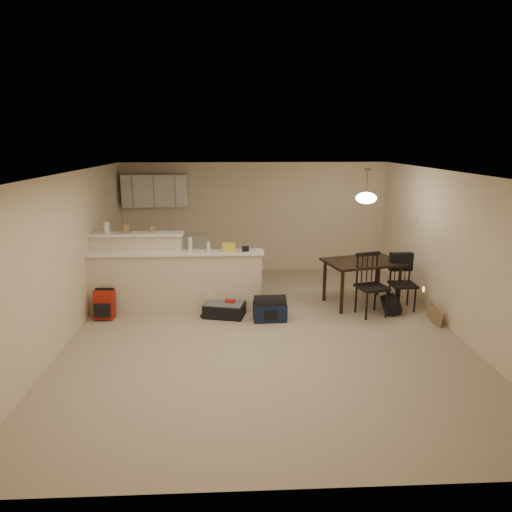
{
  "coord_description": "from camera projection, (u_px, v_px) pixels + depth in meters",
  "views": [
    {
      "loc": [
        -0.46,
        -6.85,
        2.97
      ],
      "look_at": [
        -0.1,
        0.7,
        1.05
      ],
      "focal_mm": 32.0,
      "sensor_mm": 36.0,
      "label": 1
    }
  ],
  "objects": [
    {
      "name": "room",
      "position": [
        265.0,
        255.0,
        7.07
      ],
      "size": [
        7.0,
        7.02,
        2.5
      ],
      "color": "#B7A68D",
      "rests_on": "ground"
    },
    {
      "name": "dining_chair_near",
      "position": [
        372.0,
        285.0,
        7.86
      ],
      "size": [
        0.57,
        0.56,
        1.09
      ],
      "primitive_type": null,
      "rotation": [
        0.0,
        0.0,
        0.26
      ],
      "color": "black",
      "rests_on": "ground"
    },
    {
      "name": "navy_duffel",
      "position": [
        270.0,
        312.0,
        7.72
      ],
      "size": [
        0.57,
        0.33,
        0.3
      ],
      "primitive_type": "cube",
      "rotation": [
        0.0,
        0.0,
        0.04
      ],
      "color": "#121F3B",
      "rests_on": "ground"
    },
    {
      "name": "suitcase",
      "position": [
        225.0,
        310.0,
        7.91
      ],
      "size": [
        0.76,
        0.58,
        0.23
      ],
      "primitive_type": "cube",
      "rotation": [
        0.0,
        0.0,
        -0.23
      ],
      "color": "black",
      "rests_on": "ground"
    },
    {
      "name": "bottle_a",
      "position": [
        190.0,
        244.0,
        7.89
      ],
      "size": [
        0.07,
        0.07,
        0.26
      ],
      "primitive_type": "cylinder",
      "color": "silver",
      "rests_on": "breakfast_bar"
    },
    {
      "name": "pendant_lamp",
      "position": [
        366.0,
        198.0,
        8.06
      ],
      "size": [
        0.36,
        0.36,
        0.62
      ],
      "color": "brown",
      "rests_on": "room"
    },
    {
      "name": "bottle_b",
      "position": [
        208.0,
        246.0,
        7.92
      ],
      "size": [
        0.06,
        0.06,
        0.18
      ],
      "primitive_type": "cylinder",
      "color": "silver",
      "rests_on": "breakfast_bar"
    },
    {
      "name": "breakfast_bar",
      "position": [
        162.0,
        277.0,
        8.1
      ],
      "size": [
        3.08,
        0.58,
        1.39
      ],
      "color": "beige",
      "rests_on": "ground"
    },
    {
      "name": "kitchen_counter",
      "position": [
        167.0,
        256.0,
        10.27
      ],
      "size": [
        1.8,
        0.6,
        0.9
      ],
      "primitive_type": "cube",
      "color": "white",
      "rests_on": "ground"
    },
    {
      "name": "upper_cabinets",
      "position": [
        155.0,
        191.0,
        10.03
      ],
      "size": [
        1.4,
        0.34,
        0.7
      ],
      "primitive_type": "cube",
      "color": "white",
      "rests_on": "room"
    },
    {
      "name": "thermostat",
      "position": [
        416.0,
        220.0,
        8.65
      ],
      "size": [
        0.02,
        0.12,
        0.12
      ],
      "primitive_type": "cube",
      "color": "beige",
      "rests_on": "room"
    },
    {
      "name": "small_box",
      "position": [
        153.0,
        229.0,
        8.02
      ],
      "size": [
        0.08,
        0.06,
        0.12
      ],
      "primitive_type": "cube",
      "color": "#8F704A",
      "rests_on": "breakfast_bar"
    },
    {
      "name": "cereal_box",
      "position": [
        126.0,
        228.0,
        7.99
      ],
      "size": [
        0.1,
        0.07,
        0.16
      ],
      "primitive_type": "cube",
      "color": "#8F704A",
      "rests_on": "breakfast_bar"
    },
    {
      "name": "red_backpack",
      "position": [
        104.0,
        305.0,
        7.79
      ],
      "size": [
        0.33,
        0.21,
        0.49
      ],
      "primitive_type": "cube",
      "rotation": [
        0.0,
        0.0,
        -0.03
      ],
      "color": "#A92013",
      "rests_on": "ground"
    },
    {
      "name": "dining_chair_far",
      "position": [
        403.0,
        283.0,
        8.14
      ],
      "size": [
        0.43,
        0.41,
        0.99
      ],
      "primitive_type": null,
      "rotation": [
        0.0,
        0.0,
        0.0
      ],
      "color": "black",
      "rests_on": "ground"
    },
    {
      "name": "jar",
      "position": [
        107.0,
        228.0,
        7.97
      ],
      "size": [
        0.1,
        0.1,
        0.2
      ],
      "primitive_type": "cylinder",
      "color": "silver",
      "rests_on": "breakfast_bar"
    },
    {
      "name": "dining_table",
      "position": [
        362.0,
        266.0,
        8.37
      ],
      "size": [
        1.5,
        1.18,
        0.83
      ],
      "rotation": [
        0.0,
        0.0,
        0.24
      ],
      "color": "black",
      "rests_on": "ground"
    },
    {
      "name": "black_daypack",
      "position": [
        390.0,
        305.0,
        8.04
      ],
      "size": [
        0.27,
        0.36,
        0.3
      ],
      "primitive_type": "cube",
      "rotation": [
        0.0,
        0.0,
        1.48
      ],
      "color": "black",
      "rests_on": "ground"
    },
    {
      "name": "cardboard_sheet",
      "position": [
        435.0,
        315.0,
        7.55
      ],
      "size": [
        0.07,
        0.41,
        0.31
      ],
      "primitive_type": "cube",
      "rotation": [
        0.0,
        0.0,
        1.69
      ],
      "color": "#8F704A",
      "rests_on": "ground"
    },
    {
      "name": "bag_lump",
      "position": [
        229.0,
        247.0,
        7.94
      ],
      "size": [
        0.22,
        0.18,
        0.14
      ],
      "primitive_type": "cube",
      "color": "#8F704A",
      "rests_on": "breakfast_bar"
    },
    {
      "name": "pouch",
      "position": [
        245.0,
        249.0,
        7.96
      ],
      "size": [
        0.12,
        0.1,
        0.08
      ],
      "primitive_type": "cube",
      "color": "#8F704A",
      "rests_on": "breakfast_bar"
    }
  ]
}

